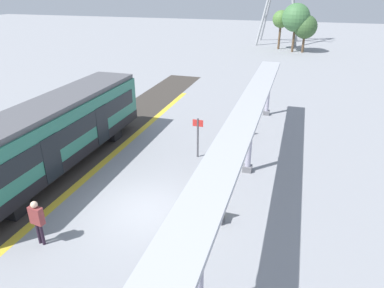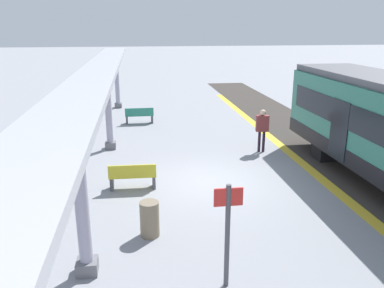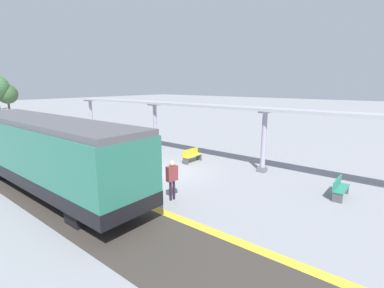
# 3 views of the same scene
# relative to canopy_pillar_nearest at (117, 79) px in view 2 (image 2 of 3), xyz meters

# --- Properties ---
(ground_plane) EXTENTS (176.00, 176.00, 0.00)m
(ground_plane) POSITION_rel_canopy_pillar_nearest_xyz_m (-3.55, 13.04, -1.80)
(ground_plane) COLOR gray
(tactile_edge_strip) EXTENTS (0.40, 33.77, 0.01)m
(tactile_edge_strip) POSITION_rel_canopy_pillar_nearest_xyz_m (-7.35, 13.04, -1.79)
(tactile_edge_strip) COLOR gold
(tactile_edge_strip) RESTS_ON ground
(trackbed) EXTENTS (3.20, 45.77, 0.01)m
(trackbed) POSITION_rel_canopy_pillar_nearest_xyz_m (-9.15, 13.04, -1.79)
(trackbed) COLOR #38332D
(trackbed) RESTS_ON ground
(canopy_pillar_nearest) EXTENTS (1.10, 0.44, 3.54)m
(canopy_pillar_nearest) POSITION_rel_canopy_pillar_nearest_xyz_m (0.00, 0.00, 0.00)
(canopy_pillar_nearest) COLOR slate
(canopy_pillar_nearest) RESTS_ON ground
(canopy_pillar_second) EXTENTS (1.10, 0.44, 3.54)m
(canopy_pillar_second) POSITION_rel_canopy_pillar_nearest_xyz_m (0.00, 8.77, 0.00)
(canopy_pillar_second) COLOR slate
(canopy_pillar_second) RESTS_ON ground
(canopy_pillar_third) EXTENTS (1.10, 0.44, 3.54)m
(canopy_pillar_third) POSITION_rel_canopy_pillar_nearest_xyz_m (0.00, 17.64, 0.00)
(canopy_pillar_third) COLOR slate
(canopy_pillar_third) RESTS_ON ground
(canopy_beam) EXTENTS (1.20, 27.23, 0.16)m
(canopy_beam) POSITION_rel_canopy_pillar_nearest_xyz_m (0.00, 13.22, 1.83)
(canopy_beam) COLOR #A8AAB2
(canopy_beam) RESTS_ON canopy_pillar_nearest
(bench_near_end) EXTENTS (1.50, 0.45, 0.86)m
(bench_near_end) POSITION_rel_canopy_pillar_nearest_xyz_m (-1.29, 4.46, -1.36)
(bench_near_end) COLOR #29816B
(bench_near_end) RESTS_ON ground
(bench_far_end) EXTENTS (1.51, 0.48, 0.86)m
(bench_far_end) POSITION_rel_canopy_pillar_nearest_xyz_m (-0.96, 13.27, -1.36)
(bench_far_end) COLOR gold
(bench_far_end) RESTS_ON ground
(trash_bin) EXTENTS (0.48, 0.48, 0.91)m
(trash_bin) POSITION_rel_canopy_pillar_nearest_xyz_m (-1.38, 16.26, -1.34)
(trash_bin) COLOR #7C6D57
(trash_bin) RESTS_ON ground
(platform_info_sign) EXTENTS (0.56, 0.10, 2.20)m
(platform_info_sign) POSITION_rel_canopy_pillar_nearest_xyz_m (-2.82, 18.46, -0.47)
(platform_info_sign) COLOR #4C4C51
(platform_info_sign) RESTS_ON ground
(passenger_waiting_near_edge) EXTENTS (0.54, 0.31, 1.78)m
(passenger_waiting_near_edge) POSITION_rel_canopy_pillar_nearest_xyz_m (-6.22, 10.09, -0.68)
(passenger_waiting_near_edge) COLOR #271929
(passenger_waiting_near_edge) RESTS_ON ground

